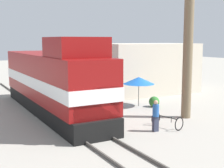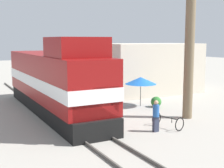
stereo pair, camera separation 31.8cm
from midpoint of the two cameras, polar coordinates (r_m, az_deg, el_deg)
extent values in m
plane|color=gray|center=(18.20, -7.79, -7.38)|extent=(120.00, 120.00, 0.00)
cube|color=#4C4742|center=(17.94, -9.94, -7.41)|extent=(0.08, 38.51, 0.15)
cube|color=#4C4742|center=(18.44, -5.70, -6.90)|extent=(0.08, 38.51, 0.15)
cube|color=black|center=(21.37, -11.31, -3.76)|extent=(2.66, 14.27, 1.00)
cube|color=maroon|center=(21.06, -11.45, 1.44)|extent=(2.89, 13.69, 2.91)
cube|color=white|center=(21.10, -11.43, 0.66)|extent=(2.93, 13.84, 0.70)
cube|color=white|center=(15.75, -4.91, -3.05)|extent=(2.45, 2.00, 1.60)
cube|color=maroon|center=(16.90, -7.21, 6.70)|extent=(2.71, 3.14, 1.07)
cylinder|color=#726047|center=(19.59, 13.27, 6.64)|extent=(0.59, 0.59, 8.82)
cylinder|color=#4C4C4C|center=(22.88, 4.50, -1.54)|extent=(0.05, 0.05, 2.02)
cone|color=#1959B2|center=(22.75, 4.52, 0.65)|extent=(2.28, 2.28, 0.51)
cube|color=#595959|center=(24.90, -3.96, -0.78)|extent=(0.12, 0.12, 2.00)
cube|color=#1972BF|center=(24.70, -4.00, 2.98)|extent=(2.44, 0.08, 1.28)
sphere|color=#2D722D|center=(22.81, 7.32, -3.22)|extent=(0.76, 0.76, 0.76)
cube|color=#2D3347|center=(16.80, 7.42, -7.26)|extent=(0.30, 0.20, 0.81)
cylinder|color=#2659A5|center=(16.62, 7.46, -4.84)|extent=(0.34, 0.34, 0.64)
sphere|color=tan|center=(16.53, 7.49, -3.35)|extent=(0.24, 0.24, 0.24)
torus|color=black|center=(17.15, 11.66, -7.16)|extent=(0.73, 0.21, 0.74)
torus|color=black|center=(18.12, 7.51, -6.23)|extent=(0.73, 0.21, 0.74)
cube|color=black|center=(17.57, 9.54, -6.00)|extent=(0.35, 1.36, 0.04)
cylinder|color=black|center=(17.42, 10.27, -6.44)|extent=(0.04, 0.04, 0.31)
cube|color=beige|center=(28.87, 5.95, 2.91)|extent=(8.89, 5.13, 4.49)
camera|label=1|loc=(0.16, -90.57, -0.08)|focal=50.00mm
camera|label=2|loc=(0.16, 89.43, 0.08)|focal=50.00mm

